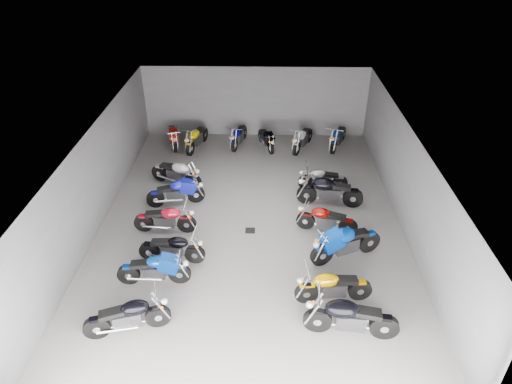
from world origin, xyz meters
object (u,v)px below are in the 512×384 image
at_px(motorcycle_left_a, 128,316).
at_px(motorcycle_back_b, 197,138).
at_px(motorcycle_back_a, 173,136).
at_px(motorcycle_right_b, 333,286).
at_px(motorcycle_right_e, 329,191).
at_px(motorcycle_back_e, 303,138).
at_px(motorcycle_left_f, 177,173).
at_px(motorcycle_right_c, 345,243).
at_px(motorcycle_left_e, 176,192).
at_px(motorcycle_right_d, 326,219).
at_px(motorcycle_back_f, 338,137).
at_px(motorcycle_back_d, 266,139).
at_px(motorcycle_left_d, 166,219).
at_px(motorcycle_left_b, 155,269).
at_px(motorcycle_right_f, 322,179).
at_px(motorcycle_back_c, 239,135).
at_px(motorcycle_right_a, 350,318).
at_px(drain_grate, 250,230).
at_px(motorcycle_left_c, 172,248).

relative_size(motorcycle_left_a, motorcycle_back_b, 1.00).
bearing_deg(motorcycle_left_a, motorcycle_back_a, 168.38).
bearing_deg(motorcycle_back_b, motorcycle_right_b, 133.90).
height_order(motorcycle_right_e, motorcycle_back_e, motorcycle_right_e).
relative_size(motorcycle_left_f, motorcycle_right_c, 0.92).
relative_size(motorcycle_left_e, motorcycle_right_d, 1.03).
bearing_deg(motorcycle_back_b, motorcycle_back_f, -161.73).
distance_m(motorcycle_left_f, motorcycle_right_c, 7.11).
bearing_deg(motorcycle_back_d, motorcycle_right_d, 88.22).
bearing_deg(motorcycle_left_d, motorcycle_right_c, 79.27).
height_order(motorcycle_left_b, motorcycle_right_e, motorcycle_right_e).
bearing_deg(motorcycle_right_f, motorcycle_left_f, 90.78).
bearing_deg(motorcycle_back_a, motorcycle_left_d, 81.88).
xyz_separation_m(motorcycle_left_e, motorcycle_back_c, (1.94, 4.84, -0.02)).
relative_size(motorcycle_left_f, motorcycle_back_b, 0.98).
height_order(motorcycle_left_f, motorcycle_right_b, motorcycle_left_f).
distance_m(motorcycle_right_d, motorcycle_back_b, 7.80).
xyz_separation_m(motorcycle_left_d, motorcycle_right_b, (5.02, -2.99, 0.01)).
bearing_deg(motorcycle_left_f, motorcycle_back_b, -162.55).
relative_size(motorcycle_right_c, motorcycle_back_e, 1.15).
bearing_deg(motorcycle_left_e, motorcycle_back_d, 131.55).
height_order(motorcycle_right_a, motorcycle_back_c, motorcycle_right_a).
distance_m(motorcycle_left_d, motorcycle_back_b, 6.10).
height_order(drain_grate, motorcycle_left_f, motorcycle_left_f).
xyz_separation_m(motorcycle_left_c, motorcycle_right_c, (5.12, 0.26, 0.09)).
relative_size(motorcycle_right_e, motorcycle_right_f, 1.26).
relative_size(motorcycle_left_c, motorcycle_left_f, 0.98).
height_order(motorcycle_left_a, motorcycle_right_b, motorcycle_left_a).
height_order(motorcycle_back_a, motorcycle_back_c, motorcycle_back_a).
xyz_separation_m(motorcycle_left_c, motorcycle_right_b, (4.54, -1.53, 0.02)).
relative_size(motorcycle_right_d, motorcycle_back_e, 1.02).
xyz_separation_m(motorcycle_right_d, motorcycle_back_c, (-3.17, 6.36, -0.01)).
distance_m(motorcycle_right_c, motorcycle_right_f, 4.00).
relative_size(motorcycle_right_f, motorcycle_back_f, 0.95).
xyz_separation_m(motorcycle_left_c, motorcycle_back_d, (2.75, 7.67, -0.04)).
height_order(drain_grate, motorcycle_back_d, motorcycle_back_d).
bearing_deg(motorcycle_left_c, motorcycle_back_d, 165.27).
bearing_deg(motorcycle_left_a, motorcycle_right_c, 101.43).
height_order(motorcycle_left_e, motorcycle_right_a, motorcycle_right_a).
distance_m(motorcycle_back_d, motorcycle_back_e, 1.57).
relative_size(drain_grate, motorcycle_right_d, 0.16).
distance_m(motorcycle_right_d, motorcycle_back_f, 6.36).
relative_size(motorcycle_left_b, motorcycle_left_d, 1.01).
xyz_separation_m(drain_grate, motorcycle_left_a, (-2.85, -4.25, 0.51)).
xyz_separation_m(motorcycle_left_d, motorcycle_left_f, (-0.15, 2.97, 0.03)).
bearing_deg(motorcycle_left_f, motorcycle_back_e, 146.32).
bearing_deg(motorcycle_right_f, motorcycle_back_f, -13.51).
xyz_separation_m(drain_grate, motorcycle_left_b, (-2.57, -2.50, 0.49)).
height_order(motorcycle_left_e, motorcycle_back_e, motorcycle_back_e).
bearing_deg(motorcycle_left_d, motorcycle_right_d, 92.57).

